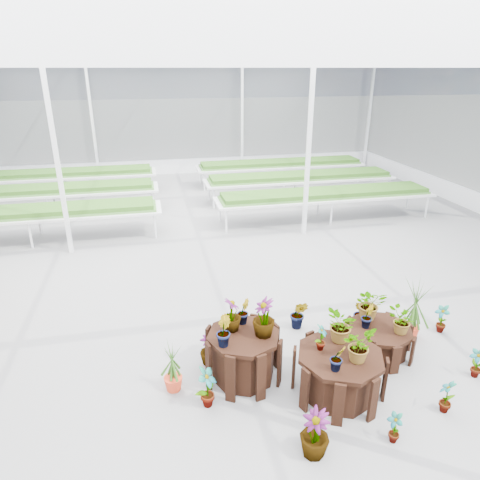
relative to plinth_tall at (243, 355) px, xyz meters
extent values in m
plane|color=gray|center=(-0.12, 1.32, -0.37)|extent=(24.00, 24.00, 0.00)
cylinder|color=black|center=(0.00, 0.00, 0.00)|extent=(1.29, 1.29, 0.73)
cylinder|color=black|center=(1.20, -0.60, -0.04)|extent=(1.57, 1.57, 0.64)
cylinder|color=black|center=(2.20, 0.10, -0.13)|extent=(1.06, 1.06, 0.46)
imported|color=#2A5318|center=(-0.14, 0.14, 0.61)|extent=(0.31, 0.31, 0.49)
imported|color=#2A5318|center=(0.27, -0.08, 0.65)|extent=(0.36, 0.36, 0.57)
imported|color=#2A5318|center=(0.06, 0.28, 0.56)|extent=(0.26, 0.27, 0.38)
imported|color=#2A5318|center=(-0.32, -0.18, 0.58)|extent=(0.20, 0.25, 0.43)
imported|color=#2A5318|center=(0.97, -0.45, 0.47)|extent=(0.23, 0.25, 0.40)
imported|color=#2A5318|center=(1.36, -0.75, 0.50)|extent=(0.54, 0.54, 0.45)
imported|color=#2A5318|center=(1.31, -0.33, 0.53)|extent=(0.56, 0.58, 0.50)
imported|color=#2A5318|center=(1.02, -0.89, 0.46)|extent=(0.22, 0.19, 0.37)
imported|color=#2A5318|center=(1.99, 0.17, 0.28)|extent=(0.26, 0.26, 0.37)
imported|color=#2A5318|center=(2.41, -0.09, 0.31)|extent=(0.40, 0.35, 0.42)
imported|color=#2A5318|center=(2.15, 0.39, 0.36)|extent=(0.55, 0.51, 0.53)
imported|color=#2A5318|center=(-0.59, -0.48, -0.06)|extent=(0.36, 0.39, 0.61)
imported|color=#2A5318|center=(-0.43, 0.39, -0.10)|extent=(0.42, 0.42, 0.53)
imported|color=#2A5318|center=(0.50, -1.50, -0.05)|extent=(0.44, 0.44, 0.62)
imported|color=#2A5318|center=(1.51, -1.52, -0.16)|extent=(0.15, 0.22, 0.42)
imported|color=#2A5318|center=(2.43, -1.22, -0.12)|extent=(0.31, 0.30, 0.49)
imported|color=#2A5318|center=(3.31, -0.71, -0.13)|extent=(0.22, 0.28, 0.47)
imported|color=#2A5318|center=(3.53, 0.41, -0.11)|extent=(0.20, 0.28, 0.51)
imported|color=#2A5318|center=(2.27, 0.82, -0.10)|extent=(0.27, 0.32, 0.52)
imported|color=#2A5318|center=(1.21, 1.02, -0.09)|extent=(0.39, 0.37, 0.55)
imported|color=#2A5318|center=(0.04, 0.62, -0.07)|extent=(0.34, 0.37, 0.58)
camera|label=1|loc=(-1.12, -4.94, 3.83)|focal=32.00mm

